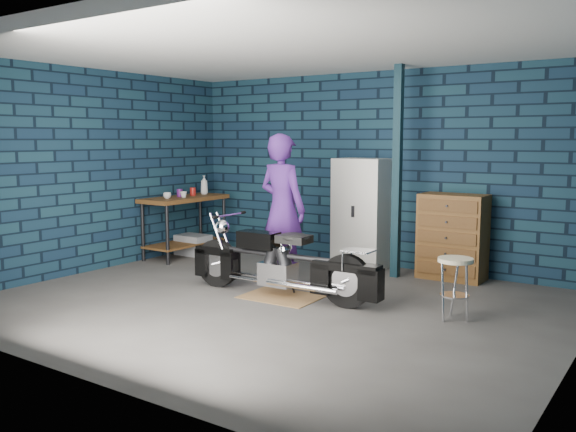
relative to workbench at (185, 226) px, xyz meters
name	(u,v)px	position (x,y,z in m)	size (l,w,h in m)	color
ground	(273,304)	(2.68, -1.46, -0.46)	(6.00, 6.00, 0.00)	#504E4B
room_walls	(301,127)	(2.68, -0.90, 1.45)	(6.02, 5.01, 2.71)	#102337
support_post	(397,173)	(3.23, 0.49, 0.90)	(0.10, 0.10, 2.70)	#102933
workbench	(185,226)	(0.00, 0.00, 0.00)	(0.60, 1.40, 0.91)	brown
drip_mat	(282,297)	(2.59, -1.17, -0.45)	(0.85, 0.64, 0.01)	brown
motorcycle	(282,258)	(2.59, -1.17, 0.00)	(2.06, 0.56, 0.91)	black
person	(282,209)	(2.19, -0.57, 0.46)	(0.67, 0.44, 1.84)	#461E72
storage_bin	(193,245)	(0.02, 0.15, -0.30)	(0.50, 0.35, 0.31)	gray
locker	(361,213)	(2.59, 0.77, 0.30)	(0.71, 0.50, 1.51)	silver
tool_chest	(452,237)	(3.88, 0.77, 0.09)	(0.81, 0.45, 1.08)	brown
shop_stool	(455,289)	(4.51, -0.95, -0.14)	(0.34, 0.34, 0.62)	beige
cup_a	(167,196)	(0.00, -0.36, 0.50)	(0.11, 0.11, 0.09)	beige
cup_b	(184,195)	(0.10, -0.12, 0.50)	(0.10, 0.10, 0.09)	beige
mug_purple	(180,193)	(-0.04, -0.06, 0.51)	(0.09, 0.09, 0.12)	#571A68
mug_red	(193,192)	(-0.02, 0.20, 0.52)	(0.09, 0.09, 0.12)	#A31A15
bottle	(204,185)	(-0.03, 0.49, 0.60)	(0.11, 0.11, 0.30)	gray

